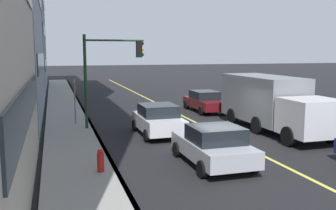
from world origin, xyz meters
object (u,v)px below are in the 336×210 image
traffic_light_mast (109,65)px  fire_hydrant (101,162)px  car_silver (213,145)px  car_maroon (205,101)px  truck_gray (272,102)px  street_sign_post (75,98)px  car_white (158,120)px

traffic_light_mast → fire_hydrant: (-7.69, 1.46, -3.00)m
car_silver → car_maroon: bearing=-20.9°
truck_gray → fire_hydrant: size_ratio=8.60×
car_maroon → street_sign_post: (-2.83, 9.02, 0.89)m
traffic_light_mast → car_silver: bearing=-160.4°
car_silver → traffic_light_mast: (7.62, 2.71, 2.72)m
truck_gray → street_sign_post: bearing=66.7°
street_sign_post → fire_hydrant: size_ratio=2.93×
street_sign_post → traffic_light_mast: bearing=-129.1°
car_silver → fire_hydrant: bearing=90.9°
fire_hydrant → car_maroon: bearing=-36.1°
car_silver → car_white: car_white is taller
car_white → traffic_light_mast: bearing=44.7°
car_silver → car_maroon: car_silver is taller
car_silver → traffic_light_mast: traffic_light_mast is taller
car_silver → car_white: size_ratio=1.04×
street_sign_post → car_maroon: bearing=-72.6°
car_silver → fire_hydrant: 4.19m
traffic_light_mast → fire_hydrant: 8.38m
car_white → truck_gray: (-0.71, -6.03, 0.74)m
truck_gray → traffic_light_mast: 8.82m
car_white → fire_hydrant: 6.62m
car_maroon → traffic_light_mast: bearing=120.4°
car_maroon → street_sign_post: bearing=107.4°
car_silver → car_white: (5.50, 0.61, 0.05)m
truck_gray → car_silver: bearing=131.5°
car_white → car_maroon: bearing=-38.9°
car_silver → street_sign_post: 10.14m
truck_gray → street_sign_post: truck_gray is taller
truck_gray → fire_hydrant: 10.81m
traffic_light_mast → street_sign_post: 2.93m
car_silver → car_white: 5.53m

